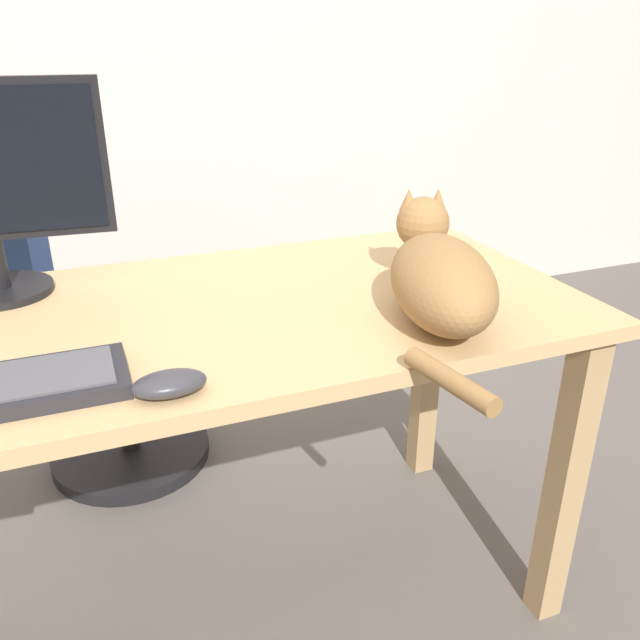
# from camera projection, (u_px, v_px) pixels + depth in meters

# --- Properties ---
(ground_plane) EXTENTS (8.00, 8.00, 0.00)m
(ground_plane) POSITION_uv_depth(u_px,v_px,m) (213.00, 604.00, 1.53)
(ground_plane) COLOR #59544F
(back_wall) EXTENTS (6.00, 0.04, 2.60)m
(back_wall) POSITION_uv_depth(u_px,v_px,m) (92.00, 13.00, 2.31)
(back_wall) COLOR beige
(back_wall) RESTS_ON ground_plane
(desk) EXTENTS (1.56, 0.70, 0.75)m
(desk) POSITION_uv_depth(u_px,v_px,m) (191.00, 363.00, 1.26)
(desk) COLOR tan
(desk) RESTS_ON ground_plane
(office_chair) EXTENTS (0.48, 0.48, 0.90)m
(office_chair) POSITION_uv_depth(u_px,v_px,m) (99.00, 352.00, 1.89)
(office_chair) COLOR black
(office_chair) RESTS_ON ground_plane
(cat) EXTENTS (0.30, 0.58, 0.20)m
(cat) POSITION_uv_depth(u_px,v_px,m) (439.00, 274.00, 1.18)
(cat) COLOR olive
(cat) RESTS_ON desk
(computer_mouse) EXTENTS (0.11, 0.06, 0.04)m
(computer_mouse) POSITION_uv_depth(u_px,v_px,m) (169.00, 384.00, 0.94)
(computer_mouse) COLOR #333338
(computer_mouse) RESTS_ON desk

